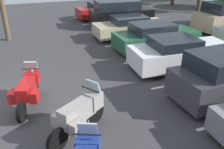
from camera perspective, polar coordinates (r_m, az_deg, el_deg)
The scene contains 9 objects.
ground at distance 9.37m, azimuth -21.09°, elevation -6.39°, with size 44.00×44.00×0.10m, color #38383A.
motorcycle_touring at distance 8.74m, azimuth -19.03°, elevation -3.17°, with size 2.24×1.15×1.37m.
motorcycle_second at distance 7.00m, azimuth -7.57°, elevation -8.95°, with size 1.39×1.94×1.48m.
parking_stripes at distance 13.04m, azimuth 12.92°, elevation 4.03°, with size 21.99×4.98×0.01m.
car_red at distance 21.25m, azimuth -2.25°, elevation 14.74°, with size 2.06×4.42×1.36m.
car_black at distance 18.67m, azimuth 1.94°, elevation 14.06°, with size 2.14×4.65×1.88m.
car_champagne at distance 15.98m, azimuth 4.33°, elevation 11.06°, with size 1.81×4.70×1.35m.
car_green at distance 13.86m, azimuth 10.06°, elevation 8.67°, with size 1.94×4.70×1.48m.
car_white at distance 11.62m, azimuth 15.60°, elevation 4.83°, with size 2.08×4.77×1.48m.
Camera 1 is at (8.10, 0.51, 4.63)m, focal length 39.16 mm.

